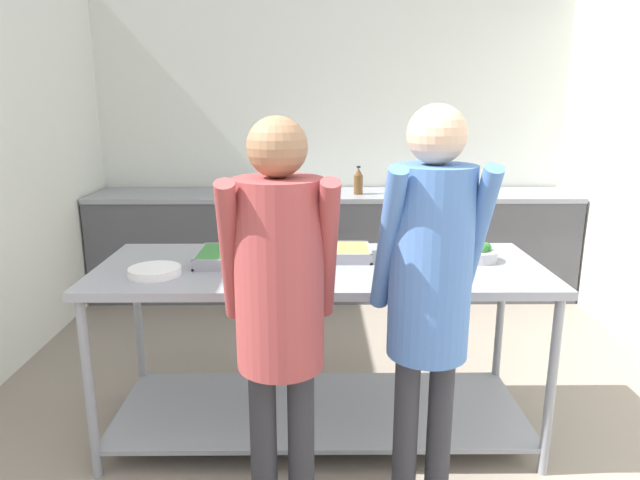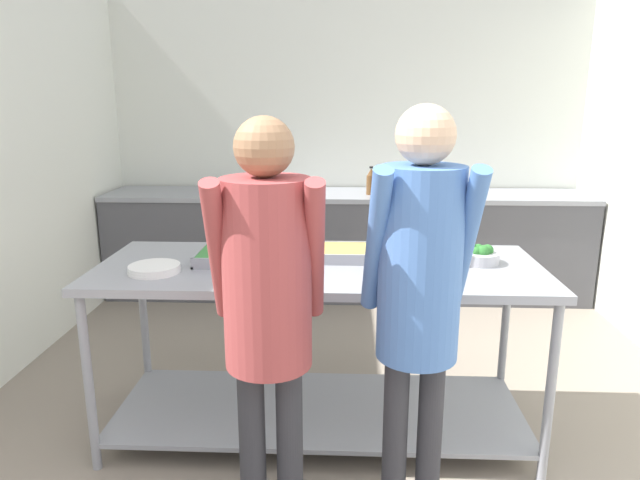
% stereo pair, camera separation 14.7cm
% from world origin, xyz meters
% --- Properties ---
extents(wall_rear, '(4.29, 0.06, 2.65)m').
position_xyz_m(wall_rear, '(0.00, 4.19, 1.32)').
color(wall_rear, silver).
rests_on(wall_rear, ground_plane).
extents(back_counter, '(4.13, 0.65, 0.91)m').
position_xyz_m(back_counter, '(-0.00, 3.82, 0.46)').
color(back_counter, '#4C4C51').
rests_on(back_counter, ground_plane).
extents(serving_counter, '(2.18, 0.84, 0.91)m').
position_xyz_m(serving_counter, '(-0.13, 1.63, 0.62)').
color(serving_counter, gray).
rests_on(serving_counter, ground_plane).
extents(plate_stack, '(0.24, 0.24, 0.04)m').
position_xyz_m(plate_stack, '(-0.90, 1.47, 0.93)').
color(plate_stack, white).
rests_on(plate_stack, serving_counter).
extents(serving_tray_vegetables, '(0.41, 0.34, 0.05)m').
position_xyz_m(serving_tray_vegetables, '(-0.54, 1.69, 0.94)').
color(serving_tray_vegetables, gray).
rests_on(serving_tray_vegetables, serving_counter).
extents(serving_tray_roast, '(0.42, 0.27, 0.05)m').
position_xyz_m(serving_tray_roast, '(-0.09, 1.76, 0.94)').
color(serving_tray_roast, gray).
rests_on(serving_tray_roast, serving_counter).
extents(sauce_pan, '(0.37, 0.23, 0.08)m').
position_xyz_m(sauce_pan, '(0.35, 1.62, 0.96)').
color(sauce_pan, gray).
rests_on(sauce_pan, serving_counter).
extents(broccoli_bowl, '(0.20, 0.20, 0.10)m').
position_xyz_m(broccoli_bowl, '(0.66, 1.70, 0.95)').
color(broccoli_bowl, '#B2B2B7').
rests_on(broccoli_bowl, serving_counter).
extents(guest_serving_left, '(0.42, 0.35, 1.69)m').
position_xyz_m(guest_serving_left, '(0.26, 0.93, 1.07)').
color(guest_serving_left, '#2D2D33').
rests_on(guest_serving_left, ground_plane).
extents(guest_serving_right, '(0.43, 0.34, 1.66)m').
position_xyz_m(guest_serving_right, '(-0.28, 0.88, 1.03)').
color(guest_serving_right, '#2D2D33').
rests_on(guest_serving_right, ground_plane).
extents(water_bottle, '(0.08, 0.08, 0.24)m').
position_xyz_m(water_bottle, '(0.21, 3.75, 1.02)').
color(water_bottle, brown).
rests_on(water_bottle, back_counter).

